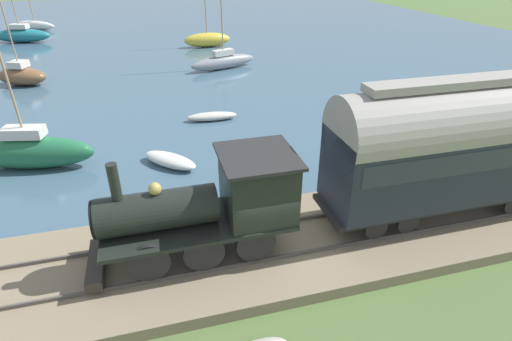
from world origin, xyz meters
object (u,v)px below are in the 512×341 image
object	(u,v)px
sailboat_green	(29,151)
rowboat_mid_harbor	(170,160)
passenger_coach	(461,142)
sailboat_brown	(21,75)
sailboat_teal	(21,35)
sailboat_yellow	(207,40)
sailboat_white	(35,25)
rowboat_off_pier	(212,116)
steam_locomotive	(216,200)
sailboat_gray	(223,61)

from	to	relation	value
sailboat_green	rowboat_mid_harbor	xyz separation A→B (m)	(-1.44, -5.94, -0.55)
passenger_coach	sailboat_brown	bearing A→B (deg)	39.54
sailboat_teal	sailboat_yellow	bearing A→B (deg)	-97.83
sailboat_yellow	sailboat_teal	distance (m)	19.94
sailboat_teal	sailboat_green	size ratio (longest dim) A/B	0.83
sailboat_brown	sailboat_white	bearing A→B (deg)	31.13
sailboat_brown	rowboat_mid_harbor	bearing A→B (deg)	-126.53
sailboat_green	sailboat_yellow	bearing A→B (deg)	-13.67
passenger_coach	rowboat_off_pier	size ratio (longest dim) A/B	3.19
sailboat_yellow	sailboat_green	world-z (taller)	sailboat_yellow
steam_locomotive	sailboat_yellow	bearing A→B (deg)	-8.49
passenger_coach	sailboat_gray	distance (m)	23.16
sailboat_teal	sailboat_brown	bearing A→B (deg)	-154.00
steam_locomotive	sailboat_green	world-z (taller)	sailboat_green
steam_locomotive	sailboat_yellow	distance (m)	31.97
sailboat_teal	sailboat_gray	bearing A→B (deg)	-117.39
rowboat_mid_harbor	passenger_coach	bearing A→B (deg)	-81.26
steam_locomotive	sailboat_gray	xyz separation A→B (m)	(22.77, -4.63, -1.62)
sailboat_gray	rowboat_off_pier	xyz separation A→B (m)	(-11.00, 2.84, -0.40)
sailboat_teal	rowboat_off_pier	bearing A→B (deg)	-136.25
sailboat_white	sailboat_yellow	bearing A→B (deg)	-95.96
steam_locomotive	sailboat_gray	bearing A→B (deg)	-11.50
steam_locomotive	rowboat_mid_harbor	size ratio (longest dim) A/B	2.23
sailboat_green	rowboat_mid_harbor	world-z (taller)	sailboat_green
steam_locomotive	sailboat_teal	xyz separation A→B (m)	(38.97, 13.81, -1.51)
sailboat_white	sailboat_teal	size ratio (longest dim) A/B	0.88
steam_locomotive	sailboat_yellow	size ratio (longest dim) A/B	0.78
sailboat_green	passenger_coach	bearing A→B (deg)	-106.03
steam_locomotive	rowboat_off_pier	world-z (taller)	steam_locomotive
sailboat_teal	rowboat_off_pier	world-z (taller)	sailboat_teal
passenger_coach	sailboat_gray	world-z (taller)	sailboat_gray
sailboat_yellow	sailboat_gray	bearing A→B (deg)	177.50
passenger_coach	sailboat_white	bearing A→B (deg)	25.19
passenger_coach	sailboat_white	xyz separation A→B (m)	(47.05, 22.13, -2.59)
sailboat_yellow	steam_locomotive	bearing A→B (deg)	169.53
sailboat_yellow	sailboat_teal	size ratio (longest dim) A/B	1.26
steam_locomotive	sailboat_brown	distance (m)	24.47
steam_locomotive	sailboat_white	world-z (taller)	sailboat_white
sailboat_brown	rowboat_mid_harbor	distance (m)	17.93
passenger_coach	sailboat_brown	distance (m)	28.86
sailboat_teal	sailboat_white	bearing A→B (deg)	15.47
sailboat_green	rowboat_off_pier	xyz separation A→B (m)	(3.51, -8.70, -0.58)
passenger_coach	sailboat_teal	size ratio (longest dim) A/B	1.50
sailboat_yellow	rowboat_mid_harbor	world-z (taller)	sailboat_yellow
sailboat_white	rowboat_off_pier	distance (m)	38.66
rowboat_off_pier	sailboat_green	bearing A→B (deg)	115.44
sailboat_teal	sailboat_gray	size ratio (longest dim) A/B	0.74
passenger_coach	sailboat_white	world-z (taller)	sailboat_white
sailboat_white	sailboat_green	size ratio (longest dim) A/B	0.74
rowboat_mid_harbor	rowboat_off_pier	world-z (taller)	rowboat_mid_harbor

